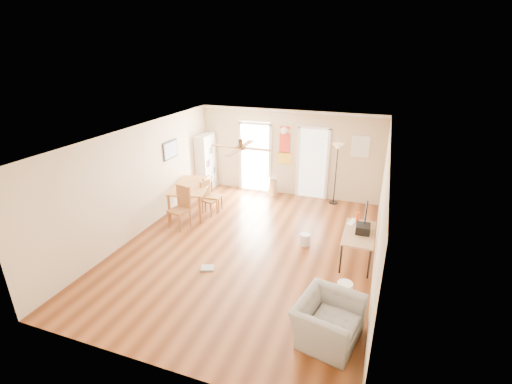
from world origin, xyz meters
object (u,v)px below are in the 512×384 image
at_px(dining_table, 192,198).
at_px(computer_desk, 357,247).
at_px(trash_can, 273,187).
at_px(dining_chair_right_b, 210,198).
at_px(bookshelf, 206,162).
at_px(armchair, 328,321).
at_px(torchiere_lamp, 336,174).
at_px(wastebasket_b, 344,291).
at_px(dining_chair_right_a, 213,194).
at_px(printer, 363,229).
at_px(dining_chair_near, 179,208).
at_px(wastebasket_a, 305,239).

height_order(dining_table, computer_desk, dining_table).
bearing_deg(trash_can, dining_chair_right_b, -125.22).
bearing_deg(trash_can, computer_desk, -46.00).
relative_size(bookshelf, armchair, 1.71).
xyz_separation_m(dining_table, torchiere_lamp, (3.62, 1.89, 0.50)).
bearing_deg(dining_table, torchiere_lamp, 27.53).
distance_m(torchiere_lamp, computer_desk, 3.12).
xyz_separation_m(computer_desk, wastebasket_b, (-0.09, -1.37, -0.17)).
bearing_deg(wastebasket_b, trash_can, 122.17).
relative_size(dining_chair_right_b, computer_desk, 0.72).
relative_size(dining_chair_right_a, computer_desk, 0.78).
xyz_separation_m(computer_desk, armchair, (-0.24, -2.44, -0.00)).
distance_m(dining_chair_right_b, printer, 4.19).
distance_m(bookshelf, dining_chair_near, 2.76).
distance_m(trash_can, armchair, 5.84).
relative_size(dining_chair_near, trash_can, 1.79).
bearing_deg(armchair, dining_table, 63.17).
height_order(torchiere_lamp, printer, torchiere_lamp).
relative_size(computer_desk, wastebasket_a, 4.56).
xyz_separation_m(bookshelf, torchiere_lamp, (4.03, 0.19, 0.01)).
height_order(bookshelf, dining_chair_right_a, bookshelf).
relative_size(printer, armchair, 0.33).
xyz_separation_m(dining_chair_right_a, wastebasket_a, (2.81, -1.00, -0.35)).
height_order(dining_chair_right_a, torchiere_lamp, torchiere_lamp).
bearing_deg(trash_can, wastebasket_b, -57.83).
relative_size(dining_table, wastebasket_b, 4.77).
relative_size(trash_can, armchair, 0.57).
bearing_deg(trash_can, dining_chair_near, -120.22).
bearing_deg(torchiere_lamp, dining_chair_near, -140.24).
xyz_separation_m(bookshelf, wastebasket_a, (3.76, -2.47, -0.75)).
bearing_deg(torchiere_lamp, dining_table, -152.47).
xyz_separation_m(dining_chair_right_a, trash_can, (1.25, 1.57, -0.19)).
xyz_separation_m(dining_table, wastebasket_a, (3.36, -0.77, -0.25)).
relative_size(computer_desk, printer, 3.73).
xyz_separation_m(dining_table, dining_chair_right_a, (0.55, 0.23, 0.10)).
bearing_deg(wastebasket_a, dining_chair_near, -176.31).
distance_m(bookshelf, wastebasket_a, 4.56).
distance_m(bookshelf, armchair, 7.02).
height_order(computer_desk, printer, printer).
xyz_separation_m(dining_table, computer_desk, (4.54, -1.04, -0.05)).
bearing_deg(wastebasket_b, wastebasket_a, 123.56).
height_order(dining_table, dining_chair_near, dining_chair_near).
relative_size(dining_table, torchiere_lamp, 0.87).
height_order(dining_chair_right_b, trash_can, dining_chair_right_b).
relative_size(dining_chair_right_a, dining_chair_right_b, 1.08).
xyz_separation_m(dining_chair_right_a, printer, (4.05, -1.24, 0.27)).
height_order(dining_chair_right_a, armchair, dining_chair_right_a).
distance_m(dining_table, torchiere_lamp, 4.12).
relative_size(dining_chair_right_b, printer, 2.69).
bearing_deg(dining_chair_right_b, bookshelf, 44.97).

